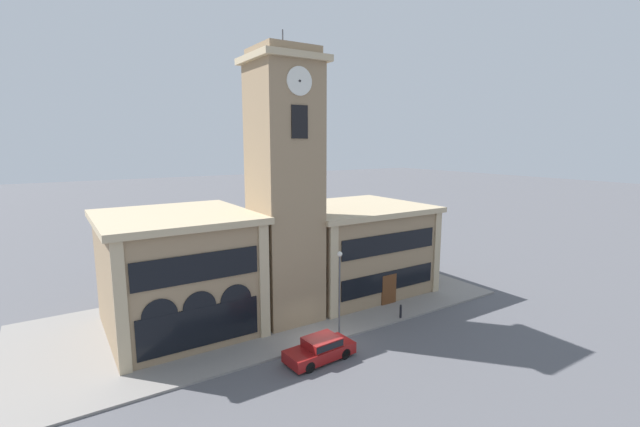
# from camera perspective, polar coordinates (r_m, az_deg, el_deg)

# --- Properties ---
(ground_plane) EXTENTS (300.00, 300.00, 0.00)m
(ground_plane) POSITION_cam_1_polar(r_m,az_deg,el_deg) (29.90, 0.53, -17.13)
(ground_plane) COLOR #56565B
(sidewalk_kerb) EXTENTS (36.67, 15.05, 0.15)m
(sidewalk_kerb) POSITION_cam_1_polar(r_m,az_deg,el_deg) (35.85, -6.26, -12.41)
(sidewalk_kerb) COLOR gray
(sidewalk_kerb) RESTS_ON ground_plane
(clock_tower) EXTENTS (5.12, 5.12, 21.09)m
(clock_tower) POSITION_cam_1_polar(r_m,az_deg,el_deg) (31.46, -4.72, 3.22)
(clock_tower) COLOR #937A5B
(clock_tower) RESTS_ON ground_plane
(town_hall_left_wing) EXTENTS (10.29, 10.70, 8.47)m
(town_hall_left_wing) POSITION_cam_1_polar(r_m,az_deg,el_deg) (32.54, -18.46, -7.33)
(town_hall_left_wing) COLOR #937A5B
(town_hall_left_wing) RESTS_ON ground_plane
(town_hall_right_wing) EXTENTS (12.53, 10.70, 7.79)m
(town_hall_right_wing) POSITION_cam_1_polar(r_m,az_deg,el_deg) (39.33, 4.38, -4.51)
(town_hall_right_wing) COLOR #937A5B
(town_hall_right_wing) RESTS_ON ground_plane
(parked_car_near) EXTENTS (4.54, 2.18, 1.43)m
(parked_car_near) POSITION_cam_1_polar(r_m,az_deg,el_deg) (27.83, 0.06, -17.54)
(parked_car_near) COLOR maroon
(parked_car_near) RESTS_ON ground_plane
(street_lamp) EXTENTS (0.36, 0.36, 5.92)m
(street_lamp) POSITION_cam_1_polar(r_m,az_deg,el_deg) (29.77, 2.62, -8.90)
(street_lamp) COLOR #4C4C51
(street_lamp) RESTS_ON sidewalk_kerb
(bollard) EXTENTS (0.18, 0.18, 1.06)m
(bollard) POSITION_cam_1_polar(r_m,az_deg,el_deg) (34.00, 10.70, -12.69)
(bollard) COLOR black
(bollard) RESTS_ON sidewalk_kerb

